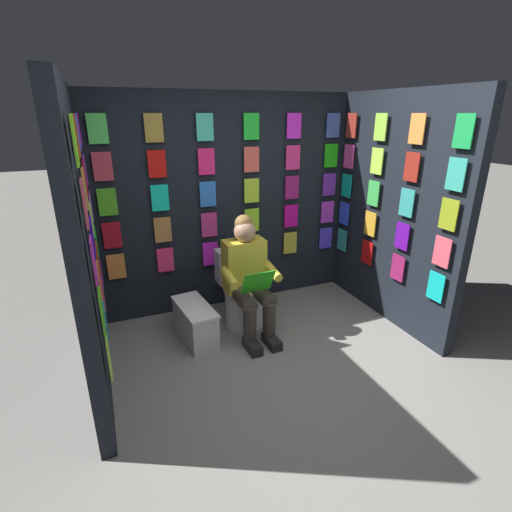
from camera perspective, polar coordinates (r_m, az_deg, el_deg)
name	(u,v)px	position (r m, az deg, el deg)	size (l,w,h in m)	color
ground_plane	(307,398)	(3.23, 7.62, -20.20)	(30.00, 30.00, 0.00)	gray
display_wall_back	(228,204)	(4.24, -4.16, 7.69)	(2.91, 0.14, 2.31)	black
display_wall_left	(394,211)	(4.16, 19.79, 6.29)	(0.14, 1.80, 2.31)	black
display_wall_right	(83,247)	(3.13, -24.29, 1.21)	(0.14, 1.80, 2.31)	black
toilet	(241,293)	(4.02, -2.29, -5.56)	(0.41, 0.56, 0.77)	white
person_reading	(249,277)	(3.72, -1.08, -3.18)	(0.53, 0.69, 1.19)	gold
comic_longbox_near	(195,322)	(3.83, -8.99, -9.68)	(0.34, 0.64, 0.37)	silver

